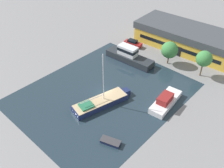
{
  "coord_description": "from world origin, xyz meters",
  "views": [
    {
      "loc": [
        27.9,
        -27.76,
        32.72
      ],
      "look_at": [
        0.0,
        2.54,
        1.0
      ],
      "focal_mm": 40.0,
      "sensor_mm": 36.0,
      "label": 1
    }
  ],
  "objects_px": {
    "quay_tree_by_water": "(204,59)",
    "sailboat_moored": "(101,102)",
    "motor_cruiser": "(129,56)",
    "cabin_boat": "(165,101)",
    "warehouse_building": "(187,38)",
    "small_dinghy": "(110,142)",
    "quay_tree_near_building": "(170,50)",
    "parked_car": "(133,43)"
  },
  "relations": [
    {
      "from": "small_dinghy",
      "to": "motor_cruiser",
      "type": "bearing_deg",
      "value": -165.77
    },
    {
      "from": "sailboat_moored",
      "to": "motor_cruiser",
      "type": "relative_size",
      "value": 0.99
    },
    {
      "from": "quay_tree_near_building",
      "to": "quay_tree_by_water",
      "type": "xyz_separation_m",
      "value": [
        8.11,
        0.66,
        0.72
      ]
    },
    {
      "from": "parked_car",
      "to": "warehouse_building",
      "type": "bearing_deg",
      "value": 121.46
    },
    {
      "from": "warehouse_building",
      "to": "quay_tree_by_water",
      "type": "xyz_separation_m",
      "value": [
        8.92,
        -9.27,
        1.61
      ]
    },
    {
      "from": "sailboat_moored",
      "to": "cabin_boat",
      "type": "distance_m",
      "value": 12.43
    },
    {
      "from": "warehouse_building",
      "to": "sailboat_moored",
      "type": "distance_m",
      "value": 31.39
    },
    {
      "from": "motor_cruiser",
      "to": "cabin_boat",
      "type": "bearing_deg",
      "value": -119.85
    },
    {
      "from": "parked_car",
      "to": "sailboat_moored",
      "type": "xyz_separation_m",
      "value": [
        10.13,
        -22.41,
        -0.19
      ]
    },
    {
      "from": "warehouse_building",
      "to": "motor_cruiser",
      "type": "height_order",
      "value": "warehouse_building"
    },
    {
      "from": "parked_car",
      "to": "cabin_boat",
      "type": "xyz_separation_m",
      "value": [
        19.25,
        -13.97,
        0.01
      ]
    },
    {
      "from": "warehouse_building",
      "to": "small_dinghy",
      "type": "distance_m",
      "value": 37.7
    },
    {
      "from": "quay_tree_by_water",
      "to": "sailboat_moored",
      "type": "xyz_separation_m",
      "value": [
        -9.52,
        -22.04,
        -3.72
      ]
    },
    {
      "from": "cabin_boat",
      "to": "quay_tree_near_building",
      "type": "bearing_deg",
      "value": 114.71
    },
    {
      "from": "sailboat_moored",
      "to": "motor_cruiser",
      "type": "height_order",
      "value": "sailboat_moored"
    },
    {
      "from": "warehouse_building",
      "to": "quay_tree_near_building",
      "type": "distance_m",
      "value": 10.01
    },
    {
      "from": "warehouse_building",
      "to": "quay_tree_near_building",
      "type": "bearing_deg",
      "value": -88.69
    },
    {
      "from": "sailboat_moored",
      "to": "quay_tree_by_water",
      "type": "bearing_deg",
      "value": 81.04
    },
    {
      "from": "sailboat_moored",
      "to": "motor_cruiser",
      "type": "distance_m",
      "value": 17.12
    },
    {
      "from": "cabin_boat",
      "to": "warehouse_building",
      "type": "bearing_deg",
      "value": 104.36
    },
    {
      "from": "parked_car",
      "to": "small_dinghy",
      "type": "distance_m",
      "value": 33.25
    },
    {
      "from": "parked_car",
      "to": "cabin_boat",
      "type": "relative_size",
      "value": 0.56
    },
    {
      "from": "small_dinghy",
      "to": "warehouse_building",
      "type": "bearing_deg",
      "value": 172.26
    },
    {
      "from": "warehouse_building",
      "to": "sailboat_moored",
      "type": "bearing_deg",
      "value": -94.46
    },
    {
      "from": "parked_car",
      "to": "motor_cruiser",
      "type": "bearing_deg",
      "value": 23.03
    },
    {
      "from": "quay_tree_by_water",
      "to": "cabin_boat",
      "type": "bearing_deg",
      "value": -91.72
    },
    {
      "from": "parked_car",
      "to": "sailboat_moored",
      "type": "relative_size",
      "value": 0.4
    },
    {
      "from": "motor_cruiser",
      "to": "cabin_boat",
      "type": "relative_size",
      "value": 1.42
    },
    {
      "from": "quay_tree_by_water",
      "to": "parked_car",
      "type": "relative_size",
      "value": 1.23
    },
    {
      "from": "quay_tree_near_building",
      "to": "parked_car",
      "type": "bearing_deg",
      "value": 174.9
    },
    {
      "from": "sailboat_moored",
      "to": "cabin_boat",
      "type": "bearing_deg",
      "value": 57.21
    },
    {
      "from": "small_dinghy",
      "to": "quay_tree_near_building",
      "type": "bearing_deg",
      "value": 174.51
    },
    {
      "from": "quay_tree_near_building",
      "to": "sailboat_moored",
      "type": "bearing_deg",
      "value": -93.79
    },
    {
      "from": "small_dinghy",
      "to": "parked_car",
      "type": "bearing_deg",
      "value": -166.16
    },
    {
      "from": "warehouse_building",
      "to": "motor_cruiser",
      "type": "xyz_separation_m",
      "value": [
        -6.81,
        -15.38,
        -1.39
      ]
    },
    {
      "from": "parked_car",
      "to": "sailboat_moored",
      "type": "distance_m",
      "value": 24.6
    },
    {
      "from": "motor_cruiser",
      "to": "warehouse_building",
      "type": "bearing_deg",
      "value": -27.68
    },
    {
      "from": "sailboat_moored",
      "to": "cabin_boat",
      "type": "xyz_separation_m",
      "value": [
        9.12,
        8.44,
        0.2
      ]
    },
    {
      "from": "parked_car",
      "to": "small_dinghy",
      "type": "height_order",
      "value": "parked_car"
    },
    {
      "from": "motor_cruiser",
      "to": "cabin_boat",
      "type": "distance_m",
      "value": 17.07
    },
    {
      "from": "parked_car",
      "to": "small_dinghy",
      "type": "bearing_deg",
      "value": 24.33
    },
    {
      "from": "cabin_boat",
      "to": "motor_cruiser",
      "type": "bearing_deg",
      "value": 147.89
    }
  ]
}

